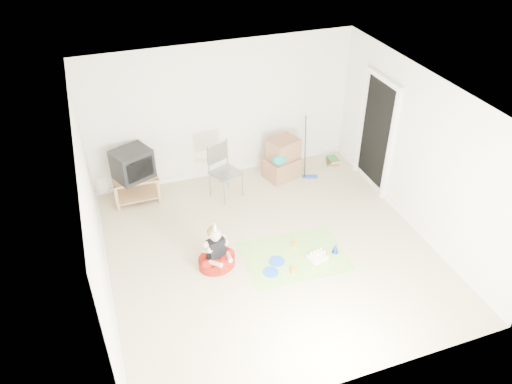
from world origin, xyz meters
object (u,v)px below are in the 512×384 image
object	(u,v)px
tv_stand	(136,186)
crt_tv	(132,164)
birthday_cake	(317,258)
seated_woman	(216,256)
cardboard_boxes	(282,160)
folding_chair	(226,173)

from	to	relation	value
tv_stand	crt_tv	bearing A→B (deg)	-33.69
crt_tv	birthday_cake	size ratio (longest dim) A/B	1.97
tv_stand	seated_woman	distance (m)	2.31
crt_tv	cardboard_boxes	size ratio (longest dim) A/B	0.79
folding_chair	birthday_cake	xyz separation A→B (m)	(0.83, -2.13, -0.46)
cardboard_boxes	birthday_cake	xyz separation A→B (m)	(-0.37, -2.41, -0.34)
birthday_cake	cardboard_boxes	bearing A→B (deg)	81.17
folding_chair	seated_woman	distance (m)	1.87
cardboard_boxes	crt_tv	bearing A→B (deg)	177.10
folding_chair	birthday_cake	distance (m)	2.33
crt_tv	birthday_cake	world-z (taller)	crt_tv
tv_stand	crt_tv	size ratio (longest dim) A/B	1.29
tv_stand	birthday_cake	world-z (taller)	tv_stand
seated_woman	tv_stand	bearing A→B (deg)	112.40
folding_chair	birthday_cake	bearing A→B (deg)	-68.70
seated_woman	birthday_cake	size ratio (longest dim) A/B	2.67
tv_stand	folding_chair	bearing A→B (deg)	-15.17
folding_chair	cardboard_boxes	bearing A→B (deg)	13.15
crt_tv	tv_stand	bearing A→B (deg)	122.93
crt_tv	cardboard_boxes	xyz separation A→B (m)	(2.75, -0.14, -0.39)
cardboard_boxes	folding_chair	bearing A→B (deg)	-166.85
tv_stand	folding_chair	world-z (taller)	folding_chair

